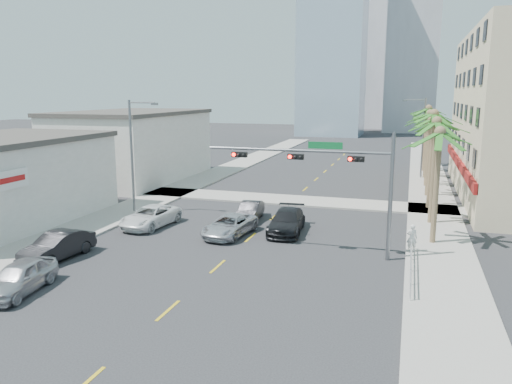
{
  "coord_description": "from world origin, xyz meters",
  "views": [
    {
      "loc": [
        9.91,
        -20.66,
        9.54
      ],
      "look_at": [
        0.92,
        8.26,
        3.5
      ],
      "focal_mm": 35.0,
      "sensor_mm": 36.0,
      "label": 1
    }
  ],
  "objects_px": {
    "pedestrian": "(412,238)",
    "car_parked_near": "(19,277)",
    "car_parked_mid": "(57,246)",
    "car_lane_center": "(230,225)",
    "traffic_signal_mast": "(334,171)",
    "car_lane_left": "(250,211)",
    "car_parked_far": "(150,216)",
    "car_lane_right": "(287,221)"
  },
  "relations": [
    {
      "from": "car_lane_center",
      "to": "pedestrian",
      "type": "distance_m",
      "value": 11.82
    },
    {
      "from": "car_lane_left",
      "to": "car_lane_right",
      "type": "bearing_deg",
      "value": -41.72
    },
    {
      "from": "traffic_signal_mast",
      "to": "car_lane_center",
      "type": "height_order",
      "value": "traffic_signal_mast"
    },
    {
      "from": "car_parked_mid",
      "to": "car_lane_left",
      "type": "bearing_deg",
      "value": 62.67
    },
    {
      "from": "car_parked_mid",
      "to": "car_lane_right",
      "type": "relative_size",
      "value": 0.89
    },
    {
      "from": "car_parked_far",
      "to": "car_lane_right",
      "type": "distance_m",
      "value": 9.9
    },
    {
      "from": "car_lane_center",
      "to": "traffic_signal_mast",
      "type": "bearing_deg",
      "value": -8.98
    },
    {
      "from": "traffic_signal_mast",
      "to": "car_lane_right",
      "type": "xyz_separation_m",
      "value": [
        -3.78,
        4.01,
        -4.28
      ]
    },
    {
      "from": "car_parked_far",
      "to": "car_lane_center",
      "type": "distance_m",
      "value": 6.32
    },
    {
      "from": "car_parked_near",
      "to": "car_parked_far",
      "type": "xyz_separation_m",
      "value": [
        0.0,
        12.81,
        -0.04
      ]
    },
    {
      "from": "car_lane_right",
      "to": "traffic_signal_mast",
      "type": "bearing_deg",
      "value": -51.82
    },
    {
      "from": "traffic_signal_mast",
      "to": "pedestrian",
      "type": "height_order",
      "value": "traffic_signal_mast"
    },
    {
      "from": "car_parked_mid",
      "to": "car_lane_center",
      "type": "relative_size",
      "value": 0.95
    },
    {
      "from": "car_parked_near",
      "to": "car_lane_right",
      "type": "bearing_deg",
      "value": 47.61
    },
    {
      "from": "car_lane_left",
      "to": "pedestrian",
      "type": "xyz_separation_m",
      "value": [
        11.81,
        -4.93,
        0.31
      ]
    },
    {
      "from": "car_parked_mid",
      "to": "car_lane_right",
      "type": "xyz_separation_m",
      "value": [
        11.39,
        9.49,
        -0.0
      ]
    },
    {
      "from": "car_parked_far",
      "to": "pedestrian",
      "type": "height_order",
      "value": "pedestrian"
    },
    {
      "from": "car_lane_right",
      "to": "pedestrian",
      "type": "distance_m",
      "value": 8.64
    },
    {
      "from": "car_lane_right",
      "to": "pedestrian",
      "type": "height_order",
      "value": "pedestrian"
    },
    {
      "from": "car_parked_far",
      "to": "car_lane_center",
      "type": "height_order",
      "value": "car_parked_far"
    },
    {
      "from": "car_parked_mid",
      "to": "traffic_signal_mast",
      "type": "bearing_deg",
      "value": 25.66
    },
    {
      "from": "car_parked_far",
      "to": "car_parked_mid",
      "type": "bearing_deg",
      "value": -95.05
    },
    {
      "from": "car_parked_near",
      "to": "car_lane_center",
      "type": "relative_size",
      "value": 0.9
    },
    {
      "from": "car_parked_far",
      "to": "car_lane_center",
      "type": "xyz_separation_m",
      "value": [
        6.3,
        -0.52,
        -0.04
      ]
    },
    {
      "from": "car_lane_right",
      "to": "car_parked_mid",
      "type": "bearing_deg",
      "value": -145.37
    },
    {
      "from": "pedestrian",
      "to": "car_parked_near",
      "type": "bearing_deg",
      "value": 33.88
    },
    {
      "from": "car_lane_center",
      "to": "car_parked_far",
      "type": "bearing_deg",
      "value": -177.76
    },
    {
      "from": "traffic_signal_mast",
      "to": "pedestrian",
      "type": "xyz_separation_m",
      "value": [
        4.53,
        1.68,
        -4.07
      ]
    },
    {
      "from": "car_parked_near",
      "to": "car_lane_left",
      "type": "bearing_deg",
      "value": 61.64
    },
    {
      "from": "car_parked_far",
      "to": "car_lane_left",
      "type": "bearing_deg",
      "value": 38.57
    },
    {
      "from": "traffic_signal_mast",
      "to": "car_parked_far",
      "type": "xyz_separation_m",
      "value": [
        -13.58,
        2.59,
        -4.32
      ]
    },
    {
      "from": "car_parked_near",
      "to": "pedestrian",
      "type": "xyz_separation_m",
      "value": [
        18.11,
        11.9,
        0.21
      ]
    },
    {
      "from": "car_lane_right",
      "to": "pedestrian",
      "type": "relative_size",
      "value": 3.21
    },
    {
      "from": "car_parked_mid",
      "to": "car_lane_left",
      "type": "xyz_separation_m",
      "value": [
        7.89,
        12.09,
        -0.1
      ]
    },
    {
      "from": "traffic_signal_mast",
      "to": "car_lane_left",
      "type": "distance_m",
      "value": 10.76
    },
    {
      "from": "car_parked_mid",
      "to": "car_parked_far",
      "type": "bearing_deg",
      "value": 84.67
    },
    {
      "from": "car_parked_mid",
      "to": "car_parked_far",
      "type": "distance_m",
      "value": 8.23
    },
    {
      "from": "car_lane_center",
      "to": "car_lane_right",
      "type": "relative_size",
      "value": 0.93
    },
    {
      "from": "car_parked_far",
      "to": "car_lane_left",
      "type": "distance_m",
      "value": 7.47
    },
    {
      "from": "car_parked_near",
      "to": "car_parked_far",
      "type": "height_order",
      "value": "car_parked_near"
    },
    {
      "from": "car_parked_mid",
      "to": "pedestrian",
      "type": "relative_size",
      "value": 2.85
    },
    {
      "from": "car_parked_near",
      "to": "car_parked_mid",
      "type": "bearing_deg",
      "value": 100.69
    }
  ]
}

